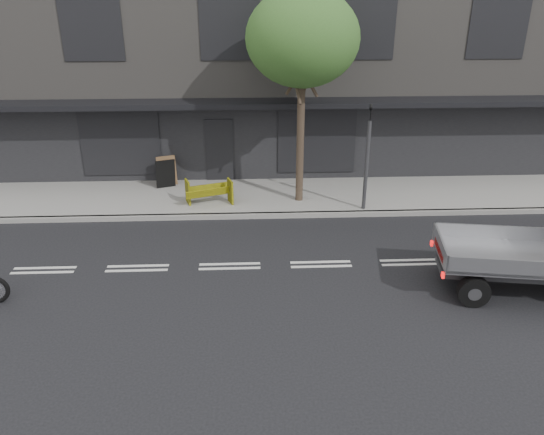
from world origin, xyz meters
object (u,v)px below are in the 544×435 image
at_px(street_tree, 303,39).
at_px(traffic_light_pole, 367,164).
at_px(sandwich_board, 166,174).
at_px(construction_barrier, 209,194).

xyz_separation_m(street_tree, traffic_light_pole, (2.00, -0.85, -3.63)).
xyz_separation_m(traffic_light_pole, sandwich_board, (-6.58, 2.14, -0.97)).
xyz_separation_m(street_tree, sandwich_board, (-4.58, 1.29, -4.60)).
relative_size(street_tree, traffic_light_pole, 1.93).
bearing_deg(sandwich_board, traffic_light_pole, -37.92).
bearing_deg(construction_barrier, sandwich_board, 133.86).
bearing_deg(street_tree, traffic_light_pole, -23.03).
distance_m(street_tree, sandwich_board, 6.61).
distance_m(street_tree, construction_barrier, 5.58).
bearing_deg(street_tree, construction_barrier, -172.72).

